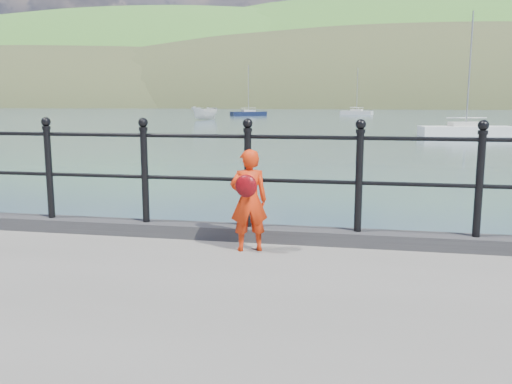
% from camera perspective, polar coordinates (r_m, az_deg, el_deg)
% --- Properties ---
extents(ground, '(600.00, 600.00, 0.00)m').
position_cam_1_polar(ground, '(6.68, -5.73, -12.74)').
color(ground, '#2D4251').
rests_on(ground, ground).
extents(kerb, '(60.00, 0.30, 0.15)m').
position_cam_1_polar(kerb, '(6.21, -6.29, -4.04)').
color(kerb, '#28282B').
rests_on(kerb, quay).
extents(railing, '(18.11, 0.11, 1.20)m').
position_cam_1_polar(railing, '(6.07, -6.42, 2.84)').
color(railing, black).
rests_on(railing, kerb).
extents(far_shore, '(830.00, 200.00, 156.00)m').
position_cam_1_polar(far_shore, '(249.29, 19.45, 3.30)').
color(far_shore, '#333A21').
rests_on(far_shore, ground).
extents(child, '(0.44, 0.37, 1.05)m').
position_cam_1_polar(child, '(5.52, -0.77, -0.81)').
color(child, red).
rests_on(child, quay).
extents(launch_white, '(3.56, 4.83, 1.76)m').
position_cam_1_polar(launch_white, '(71.44, -5.41, 8.26)').
color(launch_white, silver).
rests_on(launch_white, ground).
extents(sailboat_near, '(6.69, 3.04, 8.85)m').
position_cam_1_polar(sailboat_near, '(41.94, 21.20, 5.98)').
color(sailboat_near, white).
rests_on(sailboat_near, ground).
extents(sailboat_deep, '(5.82, 3.24, 8.33)m').
position_cam_1_polar(sailboat_deep, '(97.99, 10.53, 8.19)').
color(sailboat_deep, beige).
rests_on(sailboat_deep, ground).
extents(sailboat_left, '(5.85, 4.75, 8.33)m').
position_cam_1_polar(sailboat_left, '(89.23, -0.80, 8.22)').
color(sailboat_left, black).
rests_on(sailboat_left, ground).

